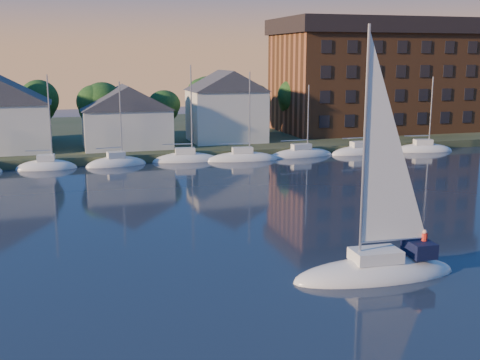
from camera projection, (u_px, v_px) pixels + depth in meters
name	position (u px, v px, depth m)	size (l,w,h in m)	color
ground	(399.00, 343.00, 27.16)	(260.00, 260.00, 0.00)	black
shoreline_land	(153.00, 136.00, 97.57)	(160.00, 50.00, 2.00)	#344226
wooden_dock	(180.00, 159.00, 75.98)	(120.00, 3.00, 1.00)	brown
clubhouse_centre	(126.00, 116.00, 77.96)	(11.55, 8.40, 8.08)	silver
clubhouse_east	(226.00, 105.00, 83.56)	(10.50, 8.40, 9.80)	silver
condo_block	(374.00, 75.00, 95.62)	(31.00, 17.00, 17.40)	brown
tree_line	(178.00, 96.00, 85.40)	(93.40, 5.40, 8.90)	#3B271A
moored_fleet	(152.00, 163.00, 72.03)	(79.50, 2.40, 12.05)	silver
hero_sailboat	(377.00, 266.00, 35.33)	(10.25, 3.68, 15.55)	silver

